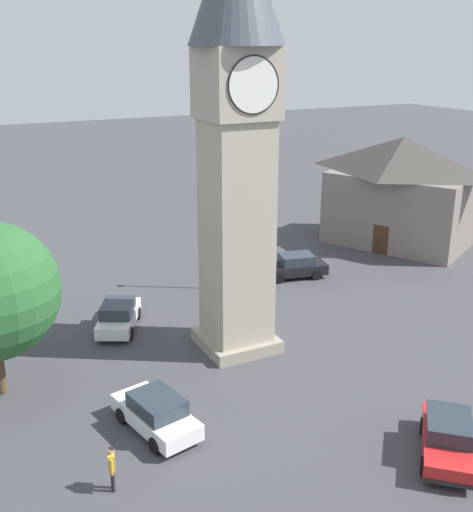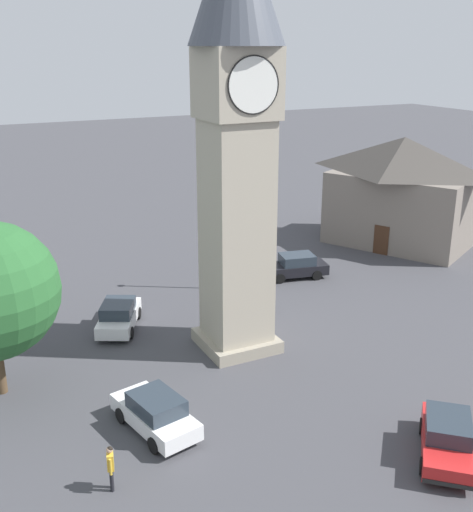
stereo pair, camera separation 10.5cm
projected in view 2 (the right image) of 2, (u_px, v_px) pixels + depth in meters
name	position (u px, v px, depth m)	size (l,w,h in m)	color
ground_plane	(236.00, 346.00, 30.70)	(200.00, 200.00, 0.00)	#424247
clock_tower	(236.00, 103.00, 26.88)	(4.17, 4.17, 20.16)	gray
car_blue_kerb	(447.00, 438.00, 22.23)	(4.02, 4.19, 1.53)	red
car_silver_kerb	(295.00, 266.00, 39.52)	(4.40, 2.55, 1.53)	black
car_red_corner	(119.00, 315.00, 32.33)	(3.38, 4.44, 1.53)	white
car_white_side	(155.00, 413.00, 23.76)	(2.54, 4.39, 1.53)	white
pedestrian	(111.00, 464.00, 20.46)	(0.30, 0.54, 1.69)	black
building_shop_left	(401.00, 191.00, 45.10)	(10.21, 11.93, 7.99)	slate
lamp_post	(204.00, 231.00, 36.76)	(0.36, 0.36, 5.62)	black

